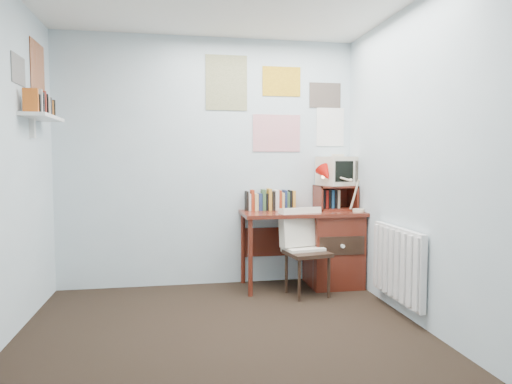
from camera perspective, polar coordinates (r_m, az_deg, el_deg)
ground at (r=3.18m, az=-3.25°, el=-19.57°), size 3.50×3.50×0.00m
back_wall at (r=4.66m, az=-5.89°, el=3.72°), size 3.00×0.02×2.50m
right_wall at (r=3.43m, az=22.44°, el=3.35°), size 0.02×3.50×2.50m
desk at (r=4.71m, az=8.91°, el=-6.64°), size 1.20×0.55×0.76m
desk_chair at (r=4.33m, az=6.43°, el=-7.64°), size 0.47×0.46×0.80m
desk_lamp at (r=4.60m, az=12.73°, el=0.13°), size 0.33×0.30×0.42m
tv_riser at (r=4.79m, az=9.88°, el=-0.68°), size 0.40×0.30×0.25m
crt_tv at (r=4.80m, az=10.17°, el=2.76°), size 0.42×0.41×0.32m
book_row at (r=4.68m, az=2.31°, el=-0.92°), size 0.60×0.14×0.22m
radiator at (r=3.98m, az=17.32°, el=-8.53°), size 0.09×0.80×0.60m
wall_shelf at (r=4.15m, az=-25.12°, el=8.46°), size 0.20×0.62×0.24m
posters_back at (r=4.79m, az=2.60°, el=10.94°), size 1.20×0.01×0.90m
posters_left at (r=4.22m, az=-26.55°, el=13.54°), size 0.01×0.70×0.60m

